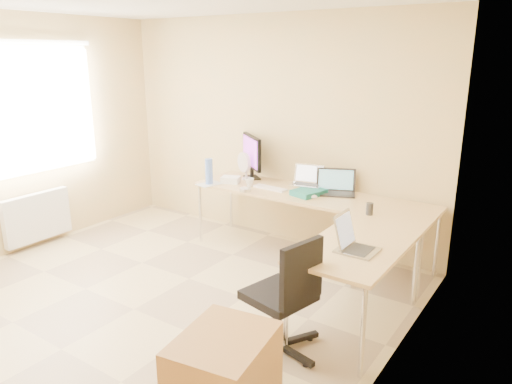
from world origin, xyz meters
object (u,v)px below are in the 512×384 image
Objects in this scene: water_bottle at (209,172)px; laptop_return at (358,237)px; laptop_center at (307,176)px; office_chair at (279,289)px; mug at (250,182)px; monitor at (252,157)px; laptop_black at (336,182)px; desk_main at (308,226)px; desk_fan at (246,167)px; desk_return at (356,285)px; keyboard at (270,188)px.

laptop_return is at bearing -21.91° from water_bottle.
laptop_center reaches higher than office_chair.
monitor is at bearing 120.50° from mug.
desk_main is at bearing -171.23° from laptop_black.
desk_fan is at bearing 157.82° from laptop_black.
office_chair is (0.40, -1.78, -0.36)m from laptop_black.
water_bottle is (-1.36, -0.44, 0.02)m from laptop_black.
office_chair reaches higher than desk_return.
monitor is 0.14m from desk_fan.
desk_main is at bearing 123.81° from office_chair.
laptop_black is 0.44× the size of office_chair.
keyboard is 1.35× the size of water_bottle.
laptop_black is at bearing 18.01° from water_bottle.
office_chair is (0.72, -1.74, -0.39)m from laptop_center.
monitor reaches higher than keyboard.
keyboard is at bearing 8.65° from mug.
laptop_center is at bearing 31.38° from monitor.
desk_main is at bearing 25.62° from monitor.
water_bottle is (-2.10, 0.70, 0.51)m from desk_return.
laptop_return is (1.12, -1.27, -0.05)m from laptop_center.
desk_return is at bearing -18.49° from water_bottle.
laptop_black is (-0.75, 1.14, 0.50)m from desk_return.
desk_main is 8.93× the size of water_bottle.
desk_main is 7.95× the size of laptop_center.
laptop_return is (1.48, -1.09, 0.10)m from keyboard.
keyboard is at bearing -164.58° from laptop_center.
desk_fan is at bearing 161.46° from keyboard.
desk_fan is 0.89× the size of laptop_return.
monitor is 2.01× the size of desk_fan.
office_chair is (1.54, -1.76, -0.38)m from desk_fan.
desk_main is 0.82m from mug.
office_chair is at bearing -100.51° from laptop_black.
desk_main is at bearing 41.64° from laptop_return.
laptop_center is at bearing 131.75° from desk_main.
laptop_center is (-0.09, 0.10, 0.53)m from desk_main.
office_chair is at bearing -12.14° from monitor.
desk_main is 2.82× the size of office_chair.
desk_return is 1.74m from keyboard.
keyboard is (-0.68, -0.21, -0.12)m from laptop_black.
laptop_black is at bearing 21.91° from keyboard.
monitor is at bearing 147.11° from desk_return.
desk_return is 2.15× the size of monitor.
water_bottle reaches higher than laptop_center.
water_bottle reaches higher than desk_return.
laptop_black is 1.14m from desk_fan.
laptop_black is at bearing -3.29° from laptop_center.
desk_return is 3.82× the size of laptop_return.
keyboard is 0.43× the size of office_chair.
laptop_return is at bearing -71.94° from desk_return.
desk_return is 1.45m from laptop_black.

